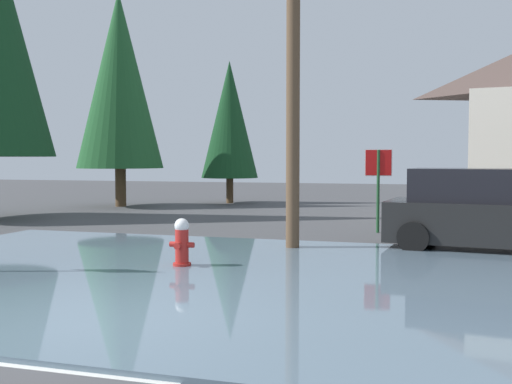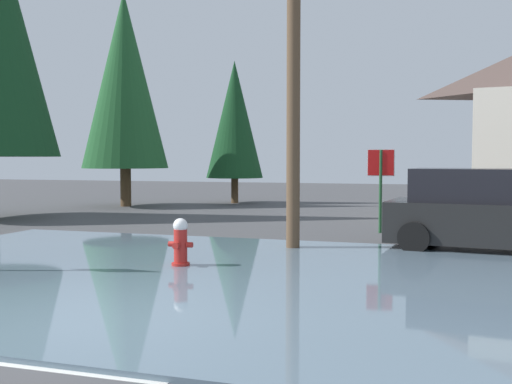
# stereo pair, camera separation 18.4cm
# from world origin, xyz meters

# --- Properties ---
(ground_plane) EXTENTS (80.00, 80.00, 0.10)m
(ground_plane) POSITION_xyz_m (0.00, 0.00, -0.05)
(ground_plane) COLOR #424244
(flood_puddle) EXTENTS (13.63, 8.57, 0.06)m
(flood_puddle) POSITION_xyz_m (0.69, 2.86, 0.03)
(flood_puddle) COLOR slate
(flood_puddle) RESTS_ON ground
(lane_stop_bar) EXTENTS (3.38, 0.33, 0.01)m
(lane_stop_bar) POSITION_xyz_m (0.22, -1.36, 0.00)
(lane_stop_bar) COLOR silver
(lane_stop_bar) RESTS_ON ground
(fire_hydrant) EXTENTS (0.44, 0.38, 0.88)m
(fire_hydrant) POSITION_xyz_m (-0.22, 3.45, 0.43)
(fire_hydrant) COLOR #AD231E
(fire_hydrant) RESTS_ON ground
(utility_pole) EXTENTS (1.60, 0.28, 9.33)m
(utility_pole) POSITION_xyz_m (1.13, 6.08, 4.84)
(utility_pole) COLOR brown
(utility_pole) RESTS_ON ground
(stop_sign_far) EXTENTS (0.69, 0.13, 2.15)m
(stop_sign_far) POSITION_xyz_m (2.57, 9.59, 1.52)
(stop_sign_far) COLOR #1E4C28
(stop_sign_far) RESTS_ON ground
(parked_car) EXTENTS (4.22, 2.44, 1.70)m
(parked_car) POSITION_xyz_m (4.93, 7.17, 0.81)
(parked_car) COLOR black
(parked_car) RESTS_ON ground
(pine_tree_tall_left) EXTENTS (3.41, 3.41, 8.52)m
(pine_tree_tall_left) POSITION_xyz_m (-8.05, 15.31, 5.01)
(pine_tree_tall_left) COLOR #4C3823
(pine_tree_tall_left) RESTS_ON ground
(pine_tree_short_left) EXTENTS (2.43, 2.43, 6.07)m
(pine_tree_short_left) POSITION_xyz_m (-4.45, 18.22, 3.57)
(pine_tree_short_left) COLOR #4C3823
(pine_tree_short_left) RESTS_ON ground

